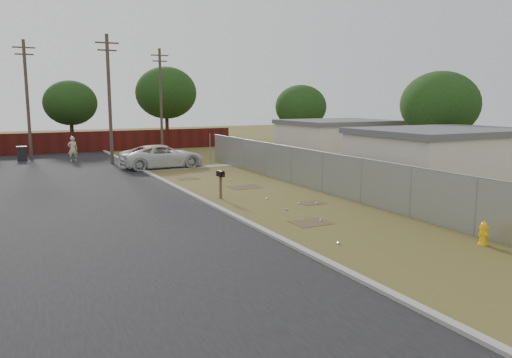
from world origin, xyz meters
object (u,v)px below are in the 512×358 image
pedestrian (73,149)px  trash_bin (22,153)px  fire_hydrant (484,234)px  pickup_truck (163,156)px  mailbox (221,176)px

pedestrian → trash_bin: (-3.34, 2.24, -0.37)m
fire_hydrant → pickup_truck: size_ratio=0.14×
trash_bin → pedestrian: bearing=-33.9°
fire_hydrant → pickup_truck: bearing=99.9°
mailbox → pickup_truck: bearing=86.8°
mailbox → pickup_truck: 11.52m
pickup_truck → pedestrian: (-4.97, 6.20, 0.16)m
trash_bin → mailbox: bearing=-69.0°
fire_hydrant → trash_bin: size_ratio=0.71×
fire_hydrant → trash_bin: bearing=111.7°
mailbox → pedestrian: (-4.34, 17.70, -0.12)m
fire_hydrant → pickup_truck: pickup_truck is taller
pickup_truck → pedestrian: 7.95m
mailbox → trash_bin: (-7.67, 19.94, -0.49)m
pickup_truck → trash_bin: (-8.31, 8.44, -0.22)m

